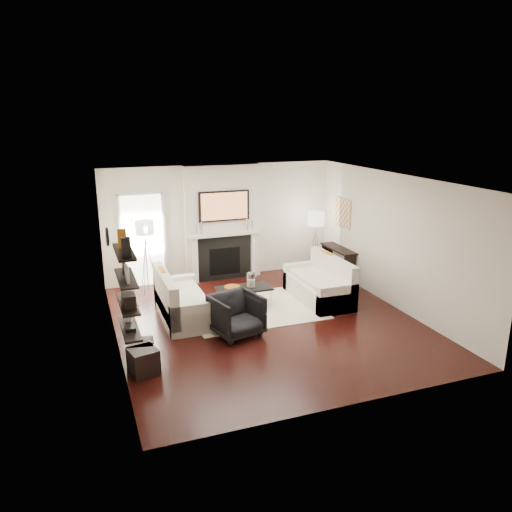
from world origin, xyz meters
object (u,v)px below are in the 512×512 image
object	(u,v)px
armchair	(236,313)
lamp_left_shade	(144,228)
loveseat_left_base	(184,308)
loveseat_right_base	(318,291)
coffee_table	(244,288)
ottoman_near	(141,353)
lamp_right_shade	(316,219)

from	to	relation	value
armchair	lamp_left_shade	world-z (taller)	lamp_left_shade
loveseat_left_base	lamp_left_shade	world-z (taller)	lamp_left_shade
loveseat_left_base	loveseat_right_base	bearing A→B (deg)	-0.45
coffee_table	ottoman_near	world-z (taller)	coffee_table
coffee_table	lamp_left_shade	distance (m)	2.60
loveseat_right_base	ottoman_near	world-z (taller)	loveseat_right_base
armchair	ottoman_near	xyz separation A→B (m)	(-1.76, -0.56, -0.21)
loveseat_left_base	lamp_right_shade	bearing A→B (deg)	21.15
loveseat_left_base	lamp_right_shade	distance (m)	3.93
loveseat_left_base	loveseat_right_base	xyz separation A→B (m)	(2.89, -0.02, 0.00)
ottoman_near	coffee_table	bearing A→B (deg)	37.28
loveseat_right_base	lamp_right_shade	distance (m)	1.94
armchair	lamp_left_shade	distance (m)	3.25
loveseat_left_base	armchair	size ratio (longest dim) A/B	2.20
loveseat_right_base	lamp_right_shade	size ratio (longest dim) A/B	4.50
coffee_table	ottoman_near	bearing A→B (deg)	-142.72
loveseat_left_base	lamp_left_shade	bearing A→B (deg)	103.05
ottoman_near	lamp_right_shade	bearing A→B (deg)	33.28
ottoman_near	lamp_left_shade	bearing A→B (deg)	79.73
armchair	loveseat_right_base	bearing A→B (deg)	11.06
lamp_left_shade	ottoman_near	size ratio (longest dim) A/B	1.00
coffee_table	ottoman_near	size ratio (longest dim) A/B	2.75
coffee_table	lamp_right_shade	distance (m)	2.72
loveseat_left_base	armchair	bearing A→B (deg)	-55.73
lamp_right_shade	loveseat_left_base	bearing A→B (deg)	-158.85
lamp_left_shade	lamp_right_shade	world-z (taller)	same
coffee_table	lamp_left_shade	xyz separation A→B (m)	(-1.70, 1.66, 1.05)
lamp_left_shade	ottoman_near	xyz separation A→B (m)	(-0.62, -3.42, -1.25)
lamp_left_shade	ottoman_near	world-z (taller)	lamp_left_shade
lamp_left_shade	loveseat_right_base	bearing A→B (deg)	-28.93
armchair	lamp_right_shade	bearing A→B (deg)	26.53
lamp_right_shade	ottoman_near	xyz separation A→B (m)	(-4.52, -2.97, -1.25)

